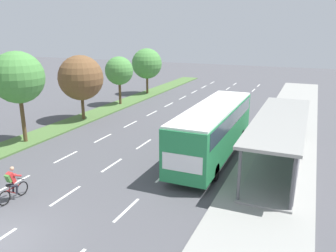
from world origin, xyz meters
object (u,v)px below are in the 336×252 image
at_px(bus_shelter, 284,137).
at_px(median_tree_second, 18,78).
at_px(median_tree_fourth, 119,71).
at_px(median_tree_third, 81,78).
at_px(median_tree_fifth, 147,64).
at_px(bus, 214,126).
at_px(cyclist, 12,185).

bearing_deg(bus_shelter, median_tree_second, -170.98).
distance_m(median_tree_second, median_tree_fourth, 13.82).
distance_m(median_tree_third, median_tree_fifth, 13.78).
relative_size(bus_shelter, median_tree_fifth, 2.18).
bearing_deg(median_tree_second, median_tree_fifth, 91.17).
relative_size(bus, cyclist, 6.20).
height_order(median_tree_third, median_tree_fourth, median_tree_third).
height_order(bus, median_tree_second, median_tree_second).
bearing_deg(median_tree_third, median_tree_second, -90.02).
height_order(bus_shelter, median_tree_third, median_tree_third).
bearing_deg(bus_shelter, median_tree_third, 166.91).
bearing_deg(median_tree_third, median_tree_fourth, 92.22).
height_order(bus_shelter, median_tree_second, median_tree_second).
relative_size(bus_shelter, bus, 1.08).
bearing_deg(median_tree_fourth, median_tree_fifth, 91.31).
distance_m(bus_shelter, median_tree_second, 18.06).
xyz_separation_m(median_tree_second, median_tree_third, (0.00, 6.89, -0.91)).
bearing_deg(median_tree_second, bus_shelter, 9.02).
height_order(bus_shelter, bus, bus).
xyz_separation_m(cyclist, median_tree_fourth, (-6.32, 20.52, 2.91)).
xyz_separation_m(bus_shelter, median_tree_third, (-17.60, 4.09, 1.99)).
bearing_deg(cyclist, median_tree_fifth, 103.30).
xyz_separation_m(cyclist, median_tree_fifth, (-6.48, 27.41, 3.04)).
distance_m(median_tree_second, median_tree_third, 6.95).
distance_m(bus_shelter, cyclist, 15.02).
bearing_deg(median_tree_fifth, bus, -52.54).
relative_size(bus, median_tree_third, 1.97).
xyz_separation_m(median_tree_fourth, median_tree_fifth, (-0.16, 6.89, 0.12)).
bearing_deg(bus, median_tree_third, 162.65).
bearing_deg(bus, median_tree_fourth, 140.88).
bearing_deg(bus_shelter, median_tree_fifth, 135.25).
distance_m(bus, median_tree_fourth, 17.59).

